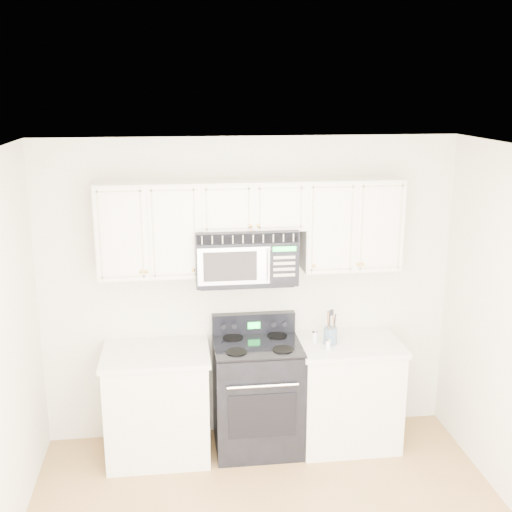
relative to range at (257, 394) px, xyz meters
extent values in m
cube|color=white|center=(-0.03, -1.45, 2.12)|extent=(3.50, 3.50, 0.01)
cube|color=white|center=(-0.03, 0.30, 0.82)|extent=(3.50, 0.01, 2.60)
cube|color=silver|center=(-0.83, -0.01, -0.04)|extent=(0.82, 0.63, 0.88)
cube|color=silver|center=(-0.83, -0.01, 0.42)|extent=(0.86, 0.65, 0.04)
cube|color=black|center=(-0.83, 0.03, -0.43)|extent=(0.82, 0.55, 0.10)
cube|color=silver|center=(0.77, -0.01, -0.04)|extent=(0.82, 0.63, 0.88)
cube|color=silver|center=(0.77, -0.01, 0.42)|extent=(0.86, 0.65, 0.04)
cube|color=black|center=(0.77, 0.03, -0.43)|extent=(0.82, 0.55, 0.10)
cube|color=black|center=(0.00, 0.00, -0.02)|extent=(0.71, 0.61, 0.92)
cube|color=black|center=(0.00, -0.32, -0.03)|extent=(0.54, 0.01, 0.38)
cylinder|color=white|center=(0.00, -0.34, 0.24)|extent=(0.56, 0.02, 0.02)
cube|color=black|center=(0.00, 0.00, 0.44)|extent=(0.71, 0.61, 0.02)
cube|color=black|center=(0.00, 0.26, 0.53)|extent=(0.71, 0.08, 0.19)
cube|color=#0AD737|center=(0.00, 0.22, 0.53)|extent=(0.10, 0.00, 0.06)
cube|color=silver|center=(-0.85, 0.14, 1.41)|extent=(0.80, 0.33, 0.75)
cube|color=silver|center=(0.79, 0.14, 1.41)|extent=(0.80, 0.33, 0.75)
cube|color=silver|center=(-0.03, 0.14, 1.59)|extent=(0.84, 0.33, 0.39)
sphere|color=gold|center=(-0.87, -0.05, 1.12)|extent=(0.03, 0.03, 0.03)
sphere|color=gold|center=(-0.51, -0.05, 1.12)|extent=(0.03, 0.03, 0.03)
sphere|color=gold|center=(0.45, -0.05, 1.12)|extent=(0.03, 0.03, 0.03)
sphere|color=gold|center=(0.81, -0.05, 1.12)|extent=(0.03, 0.03, 0.03)
sphere|color=gold|center=(-0.06, -0.05, 1.46)|extent=(0.03, 0.03, 0.03)
sphere|color=gold|center=(0.00, -0.05, 1.46)|extent=(0.03, 0.03, 0.03)
cylinder|color=red|center=(-0.05, -0.05, 1.41)|extent=(0.00, 0.00, 0.10)
sphere|color=gold|center=(-0.05, -0.05, 1.35)|extent=(0.03, 0.03, 0.03)
cube|color=black|center=(-0.09, 0.10, 1.19)|extent=(0.81, 0.40, 0.45)
cube|color=#B9AD94|center=(-0.09, -0.10, 1.37)|extent=(0.79, 0.01, 0.08)
cube|color=#A5A5AB|center=(-0.20, -0.11, 1.15)|extent=(0.57, 0.01, 0.30)
cube|color=black|center=(-0.23, -0.11, 1.15)|extent=(0.42, 0.01, 0.23)
cube|color=black|center=(0.20, -0.11, 1.15)|extent=(0.22, 0.01, 0.30)
cube|color=#0AD737|center=(0.20, -0.11, 1.28)|extent=(0.18, 0.00, 0.04)
cylinder|color=white|center=(0.07, -0.14, 1.15)|extent=(0.02, 0.02, 0.26)
cylinder|color=slate|center=(0.60, -0.04, 0.51)|extent=(0.11, 0.11, 0.14)
cylinder|color=#9E6647|center=(0.63, -0.04, 0.58)|extent=(0.01, 0.01, 0.24)
cylinder|color=black|center=(0.59, -0.01, 0.59)|extent=(0.01, 0.01, 0.26)
cylinder|color=#9E6647|center=(0.59, -0.07, 0.60)|extent=(0.01, 0.01, 0.28)
cylinder|color=black|center=(0.63, -0.04, 0.58)|extent=(0.01, 0.01, 0.24)
cylinder|color=#9E6647|center=(0.59, -0.01, 0.59)|extent=(0.01, 0.01, 0.26)
cylinder|color=black|center=(0.59, -0.07, 0.60)|extent=(0.01, 0.01, 0.28)
cylinder|color=#9E6647|center=(0.63, -0.04, 0.58)|extent=(0.01, 0.01, 0.24)
cylinder|color=silver|center=(0.56, -0.16, 0.48)|extent=(0.04, 0.04, 0.08)
cylinder|color=white|center=(0.56, -0.16, 0.52)|extent=(0.04, 0.04, 0.02)
cylinder|color=silver|center=(0.48, 0.00, 0.48)|extent=(0.04, 0.04, 0.09)
cylinder|color=white|center=(0.48, 0.00, 0.54)|extent=(0.05, 0.05, 0.02)
camera|label=1|loc=(-0.63, -4.87, 2.50)|focal=45.00mm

